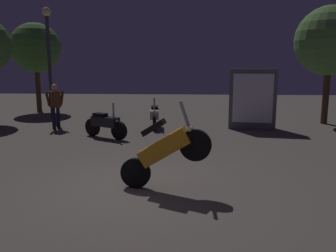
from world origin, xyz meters
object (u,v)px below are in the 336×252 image
object	(u,v)px
streetlamp_near	(49,48)
kiosk_billboard	(252,99)
motorcycle_black_parked_left	(105,124)
person_rider_beside	(55,103)
motorcycle_white_parked_right	(155,116)
motorcycle_orange_foreground	(164,150)

from	to	relation	value
streetlamp_near	kiosk_billboard	world-z (taller)	streetlamp_near
motorcycle_black_parked_left	kiosk_billboard	xyz separation A→B (m)	(4.80, 1.87, 0.61)
motorcycle_black_parked_left	person_rider_beside	world-z (taller)	person_rider_beside
streetlamp_near	motorcycle_black_parked_left	bearing A→B (deg)	-49.86
motorcycle_white_parked_right	streetlamp_near	bearing A→B (deg)	-118.17
person_rider_beside	streetlamp_near	size ratio (longest dim) A/B	0.35
motorcycle_orange_foreground	motorcycle_white_parked_right	xyz separation A→B (m)	(-0.79, 6.18, -0.31)
motorcycle_white_parked_right	person_rider_beside	distance (m)	3.52
motorcycle_orange_foreground	person_rider_beside	bearing A→B (deg)	135.35
motorcycle_orange_foreground	streetlamp_near	world-z (taller)	streetlamp_near
motorcycle_white_parked_right	kiosk_billboard	world-z (taller)	kiosk_billboard
streetlamp_near	kiosk_billboard	bearing A→B (deg)	-13.44
motorcycle_black_parked_left	person_rider_beside	size ratio (longest dim) A/B	0.96
kiosk_billboard	motorcycle_white_parked_right	bearing A→B (deg)	9.04
motorcycle_orange_foreground	person_rider_beside	size ratio (longest dim) A/B	1.06
motorcycle_black_parked_left	person_rider_beside	bearing A→B (deg)	174.94
person_rider_beside	kiosk_billboard	size ratio (longest dim) A/B	0.75
motorcycle_orange_foreground	streetlamp_near	xyz separation A→B (m)	(-5.32, 8.15, 2.16)
motorcycle_orange_foreground	motorcycle_black_parked_left	world-z (taller)	motorcycle_orange_foreground
motorcycle_black_parked_left	motorcycle_white_parked_right	xyz separation A→B (m)	(1.35, 1.80, 0.00)
motorcycle_orange_foreground	motorcycle_white_parked_right	size ratio (longest dim) A/B	1.00
motorcycle_black_parked_left	kiosk_billboard	size ratio (longest dim) A/B	0.71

